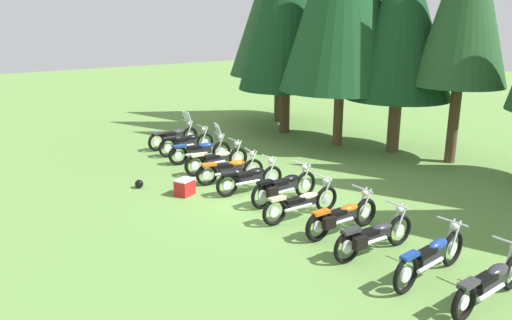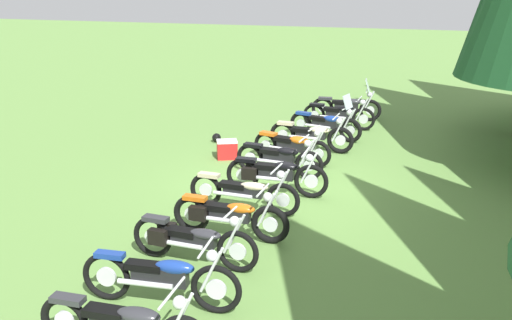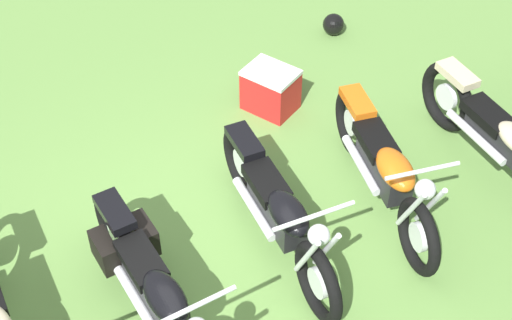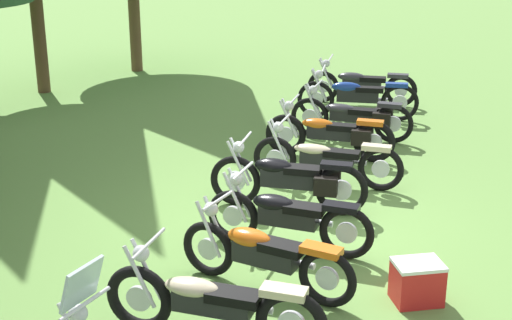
# 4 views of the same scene
# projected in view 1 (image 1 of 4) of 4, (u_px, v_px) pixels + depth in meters

# --- Properties ---
(ground_plane) EXTENTS (80.00, 80.00, 0.00)m
(ground_plane) POSITION_uv_depth(u_px,v_px,m) (267.00, 198.00, 14.21)
(ground_plane) COLOR #608C42
(motorcycle_0) EXTENTS (0.61, 2.25, 1.37)m
(motorcycle_0) POSITION_uv_depth(u_px,v_px,m) (174.00, 136.00, 19.57)
(motorcycle_0) COLOR black
(motorcycle_0) RESTS_ON ground_plane
(motorcycle_1) EXTENTS (0.62, 2.25, 1.01)m
(motorcycle_1) POSITION_uv_depth(u_px,v_px,m) (187.00, 142.00, 18.63)
(motorcycle_1) COLOR black
(motorcycle_1) RESTS_ON ground_plane
(motorcycle_2) EXTENTS (0.81, 2.22, 1.36)m
(motorcycle_2) POSITION_uv_depth(u_px,v_px,m) (201.00, 150.00, 17.54)
(motorcycle_2) COLOR black
(motorcycle_2) RESTS_ON ground_plane
(motorcycle_3) EXTENTS (0.73, 2.34, 1.02)m
(motorcycle_3) POSITION_uv_depth(u_px,v_px,m) (217.00, 159.00, 16.45)
(motorcycle_3) COLOR black
(motorcycle_3) RESTS_ON ground_plane
(motorcycle_4) EXTENTS (0.80, 2.14, 0.99)m
(motorcycle_4) POSITION_uv_depth(u_px,v_px,m) (231.00, 169.00, 15.40)
(motorcycle_4) COLOR black
(motorcycle_4) RESTS_ON ground_plane
(motorcycle_5) EXTENTS (0.68, 2.19, 1.00)m
(motorcycle_5) POSITION_uv_depth(u_px,v_px,m) (251.00, 178.00, 14.54)
(motorcycle_5) COLOR black
(motorcycle_5) RESTS_ON ground_plane
(motorcycle_6) EXTENTS (0.70, 2.28, 1.03)m
(motorcycle_6) POSITION_uv_depth(u_px,v_px,m) (284.00, 187.00, 13.70)
(motorcycle_6) COLOR black
(motorcycle_6) RESTS_ON ground_plane
(motorcycle_7) EXTENTS (0.68, 2.37, 1.00)m
(motorcycle_7) POSITION_uv_depth(u_px,v_px,m) (302.00, 202.00, 12.65)
(motorcycle_7) COLOR black
(motorcycle_7) RESTS_ON ground_plane
(motorcycle_8) EXTENTS (0.66, 2.24, 1.01)m
(motorcycle_8) POSITION_uv_depth(u_px,v_px,m) (341.00, 216.00, 11.73)
(motorcycle_8) COLOR black
(motorcycle_8) RESTS_ON ground_plane
(motorcycle_9) EXTENTS (0.64, 2.28, 1.01)m
(motorcycle_9) POSITION_uv_depth(u_px,v_px,m) (373.00, 235.00, 10.70)
(motorcycle_9) COLOR black
(motorcycle_9) RESTS_ON ground_plane
(motorcycle_10) EXTENTS (0.66, 2.42, 1.03)m
(motorcycle_10) POSITION_uv_depth(u_px,v_px,m) (432.00, 256.00, 9.71)
(motorcycle_10) COLOR black
(motorcycle_10) RESTS_ON ground_plane
(motorcycle_11) EXTENTS (0.77, 2.36, 1.00)m
(motorcycle_11) POSITION_uv_depth(u_px,v_px,m) (491.00, 282.00, 8.83)
(motorcycle_11) COLOR black
(motorcycle_11) RESTS_ON ground_plane
(pine_tree_3) EXTENTS (3.90, 3.90, 7.74)m
(pine_tree_3) POSITION_uv_depth(u_px,v_px,m) (402.00, 19.00, 17.84)
(pine_tree_3) COLOR brown
(pine_tree_3) RESTS_ON ground_plane
(picnic_cooler) EXTENTS (0.58, 0.64, 0.48)m
(picnic_cooler) POSITION_uv_depth(u_px,v_px,m) (185.00, 187.00, 14.38)
(picnic_cooler) COLOR red
(picnic_cooler) RESTS_ON ground_plane
(dropped_helmet) EXTENTS (0.26, 0.26, 0.26)m
(dropped_helmet) POSITION_uv_depth(u_px,v_px,m) (139.00, 184.00, 15.00)
(dropped_helmet) COLOR black
(dropped_helmet) RESTS_ON ground_plane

